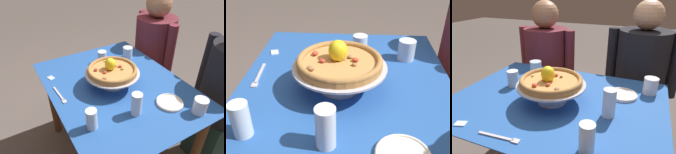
{
  "view_description": "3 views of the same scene",
  "coord_description": "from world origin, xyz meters",
  "views": [
    {
      "loc": [
        0.99,
        -0.6,
        1.58
      ],
      "look_at": [
        0.04,
        -0.06,
        0.83
      ],
      "focal_mm": 33.72,
      "sensor_mm": 36.0,
      "label": 1
    },
    {
      "loc": [
        0.86,
        0.03,
        1.32
      ],
      "look_at": [
        0.03,
        -0.03,
        0.8
      ],
      "focal_mm": 42.46,
      "sensor_mm": 36.0,
      "label": 2
    },
    {
      "loc": [
        0.42,
        -0.89,
        1.28
      ],
      "look_at": [
        0.02,
        0.05,
        0.84
      ],
      "focal_mm": 33.23,
      "sensor_mm": 36.0,
      "label": 3
    }
  ],
  "objects": [
    {
      "name": "dining_table",
      "position": [
        0.0,
        0.0,
        0.61
      ],
      "size": [
        1.13,
        0.87,
        0.73
      ],
      "color": "brown",
      "rests_on": "ground"
    },
    {
      "name": "pizza_stand",
      "position": [
        -0.01,
        -0.02,
        0.8
      ],
      "size": [
        0.36,
        0.36,
        0.1
      ],
      "color": "#B7B7C1",
      "rests_on": "dining_table"
    },
    {
      "name": "pizza",
      "position": [
        -0.02,
        -0.02,
        0.85
      ],
      "size": [
        0.32,
        0.32,
        0.1
      ],
      "color": "#BC8447",
      "rests_on": "pizza_stand"
    },
    {
      "name": "water_glass_side_left",
      "position": [
        -0.31,
        0.06,
        0.77
      ],
      "size": [
        0.07,
        0.07,
        0.1
      ],
      "color": "silver",
      "rests_on": "dining_table"
    },
    {
      "name": "water_glass_front_right",
      "position": [
        0.26,
        -0.31,
        0.78
      ],
      "size": [
        0.06,
        0.06,
        0.12
      ],
      "color": "silver",
      "rests_on": "dining_table"
    },
    {
      "name": "water_glass_side_right",
      "position": [
        0.29,
        -0.04,
        0.79
      ],
      "size": [
        0.06,
        0.06,
        0.14
      ],
      "color": "white",
      "rests_on": "dining_table"
    },
    {
      "name": "water_glass_back_left",
      "position": [
        -0.28,
        0.27,
        0.77
      ],
      "size": [
        0.08,
        0.08,
        0.1
      ],
      "color": "silver",
      "rests_on": "dining_table"
    },
    {
      "name": "dinner_fork",
      "position": [
        -0.07,
        -0.37,
        0.73
      ],
      "size": [
        0.19,
        0.03,
        0.01
      ],
      "color": "#B7B7C1",
      "rests_on": "dining_table"
    },
    {
      "name": "sugar_packet",
      "position": [
        -0.3,
        -0.37,
        0.73
      ],
      "size": [
        0.06,
        0.05,
        0.0
      ],
      "primitive_type": "cube",
      "rotation": [
        0.0,
        0.0,
        0.33
      ],
      "color": "silver",
      "rests_on": "dining_table"
    }
  ]
}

